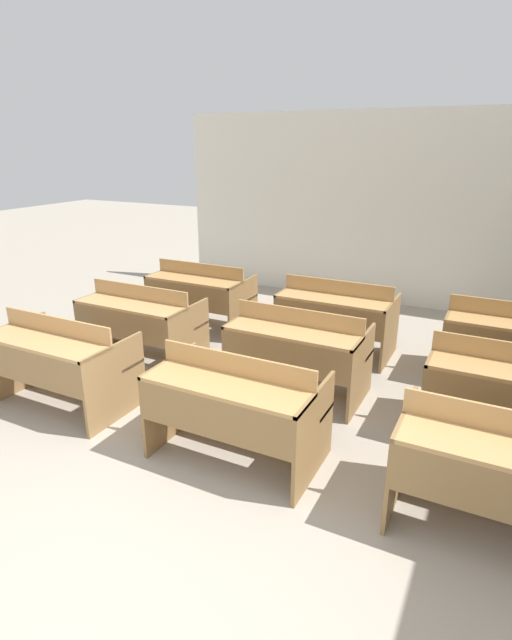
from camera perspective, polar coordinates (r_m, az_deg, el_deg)
ground_plane at (r=3.18m, az=-16.97°, el=-28.62°), size 30.00×30.00×0.00m
wall_back at (r=7.72m, az=14.86°, el=11.99°), size 6.64×0.06×2.78m
bench_front_left at (r=4.90m, az=-21.60°, el=-4.10°), size 1.27×0.76×0.87m
bench_front_center at (r=3.82m, az=-2.39°, el=-9.50°), size 1.27×0.76×0.87m
bench_front_right at (r=3.47m, az=26.62°, el=-15.10°), size 1.27×0.76×0.87m
bench_second_left at (r=5.68m, az=-13.11°, el=0.03°), size 1.27×0.76×0.87m
bench_second_center at (r=4.79m, az=4.71°, el=-3.26°), size 1.27×0.76×0.87m
bench_second_right at (r=4.48m, az=27.13°, el=-7.17°), size 1.27×0.76×0.87m
bench_third_left at (r=6.57m, az=-6.43°, el=3.09°), size 1.27×0.76×0.87m
bench_third_center at (r=5.79m, az=9.12°, el=0.67°), size 1.27×0.76×0.87m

